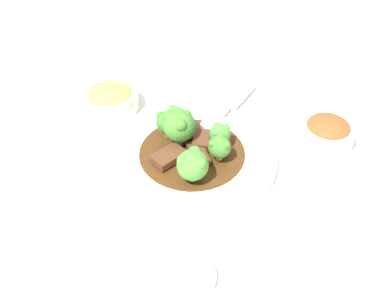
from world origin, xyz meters
TOP-DOWN VIEW (x-y plane):
  - ground_plane at (0.00, 0.00)m, footprint 4.00×4.00m
  - main_plate at (0.00, 0.00)m, footprint 0.29×0.29m
  - beef_strip_0 at (0.04, 0.01)m, footprint 0.06×0.05m
  - beef_strip_1 at (-0.01, 0.01)m, footprint 0.03×0.06m
  - beef_strip_2 at (-0.01, -0.05)m, footprint 0.06×0.06m
  - beef_strip_3 at (-0.03, -0.01)m, footprint 0.05×0.06m
  - broccoli_floret_0 at (0.02, 0.06)m, footprint 0.05×0.05m
  - broccoli_floret_1 at (0.01, -0.07)m, footprint 0.03×0.03m
  - broccoli_floret_2 at (0.03, -0.05)m, footprint 0.04×0.04m
  - broccoli_floret_3 at (-0.04, 0.03)m, footprint 0.04×0.04m
  - broccoli_floret_4 at (-0.05, 0.00)m, footprint 0.04×0.04m
  - broccoli_floret_5 at (0.01, -0.03)m, footprint 0.06×0.06m
  - serving_spoon at (-0.07, -0.06)m, footprint 0.17×0.15m
  - side_bowl_kimchi at (-0.24, 0.04)m, footprint 0.10×0.10m
  - side_bowl_appetizer at (0.10, -0.19)m, footprint 0.11×0.11m
  - sauce_dish at (0.08, 0.22)m, footprint 0.07×0.07m

SIDE VIEW (x-z plane):
  - ground_plane at x=0.00m, z-range 0.00..0.00m
  - sauce_dish at x=0.08m, z-range 0.00..0.01m
  - main_plate at x=0.00m, z-range 0.00..0.02m
  - side_bowl_appetizer at x=0.10m, z-range 0.00..0.05m
  - beef_strip_1 at x=-0.01m, z-range 0.02..0.03m
  - beef_strip_2 at x=-0.01m, z-range 0.02..0.03m
  - side_bowl_kimchi at x=-0.24m, z-range 0.00..0.05m
  - serving_spoon at x=-0.07m, z-range 0.02..0.03m
  - beef_strip_0 at x=0.04m, z-range 0.02..0.03m
  - beef_strip_3 at x=-0.03m, z-range 0.02..0.03m
  - broccoli_floret_4 at x=-0.05m, z-range 0.02..0.06m
  - broccoli_floret_3 at x=-0.04m, z-range 0.02..0.07m
  - broccoli_floret_1 at x=0.01m, z-range 0.02..0.07m
  - broccoli_floret_0 at x=0.02m, z-range 0.02..0.08m
  - broccoli_floret_2 at x=0.03m, z-range 0.02..0.08m
  - broccoli_floret_5 at x=0.01m, z-range 0.02..0.09m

